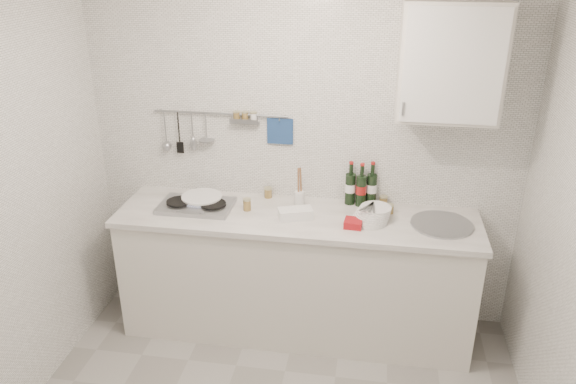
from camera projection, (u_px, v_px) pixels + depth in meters
The scene contains 14 objects.
back_wall at pixel (303, 154), 3.91m from camera, with size 3.00×0.02×2.50m, color silver.
counter at pixel (297, 277), 3.97m from camera, with size 2.44×0.64×0.96m.
wall_rail at pixel (218, 127), 3.89m from camera, with size 0.98×0.09×0.34m.
wall_cabinet at pixel (450, 61), 3.33m from camera, with size 0.60×0.38×0.70m.
plate_stack_hob at pixel (200, 200), 3.93m from camera, with size 0.31×0.31×0.05m.
plate_stack_sink at pixel (372, 214), 3.67m from camera, with size 0.26×0.25×0.11m.
wine_bottles at pixel (361, 184), 3.86m from camera, with size 0.22×0.11×0.31m.
butter_dish at pixel (295, 214), 3.71m from camera, with size 0.22×0.11×0.07m, color white.
strawberry_punnet at pixel (353, 223), 3.60m from camera, with size 0.11×0.11×0.05m, color red.
utensil_crock at pixel (299, 197), 3.88m from camera, with size 0.07×0.07×0.29m.
jar_a at pixel (268, 192), 4.02m from camera, with size 0.06×0.06×0.08m.
jar_b at pixel (383, 201), 3.90m from camera, with size 0.06×0.06×0.07m.
jar_c at pixel (390, 209), 3.79m from camera, with size 0.06×0.06×0.06m.
jar_d at pixel (247, 204), 3.82m from camera, with size 0.06×0.06×0.08m.
Camera 1 is at (0.49, -2.25, 2.58)m, focal length 35.00 mm.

